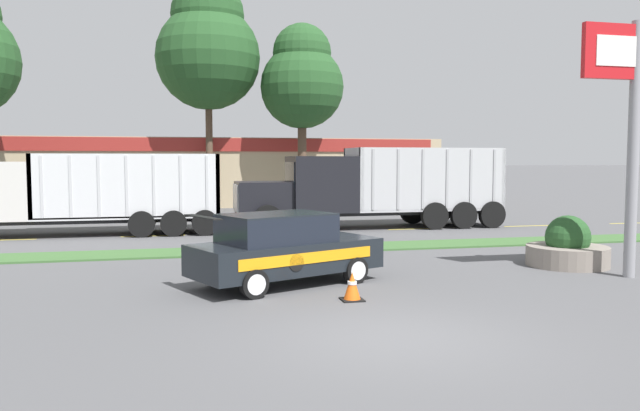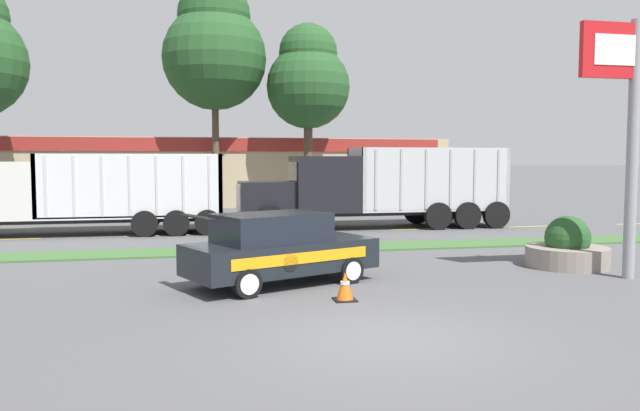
{
  "view_description": "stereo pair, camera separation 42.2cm",
  "coord_description": "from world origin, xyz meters",
  "px_view_note": "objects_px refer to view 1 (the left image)",
  "views": [
    {
      "loc": [
        -3.57,
        -9.55,
        2.93
      ],
      "look_at": [
        1.01,
        10.01,
        1.47
      ],
      "focal_mm": 35.0,
      "sensor_mm": 36.0,
      "label": 1
    },
    {
      "loc": [
        -3.16,
        -9.64,
        2.93
      ],
      "look_at": [
        1.01,
        10.01,
        1.47
      ],
      "focal_mm": 35.0,
      "sensor_mm": 36.0,
      "label": 2
    }
  ],
  "objects_px": {
    "dump_truck_lead": "(350,191)",
    "dump_truck_mid": "(24,198)",
    "store_sign_post": "(635,95)",
    "stone_planter": "(568,248)",
    "traffic_cone": "(352,286)",
    "rally_car": "(284,248)"
  },
  "relations": [
    {
      "from": "dump_truck_lead",
      "to": "store_sign_post",
      "type": "height_order",
      "value": "store_sign_post"
    },
    {
      "from": "dump_truck_lead",
      "to": "dump_truck_mid",
      "type": "xyz_separation_m",
      "value": [
        -12.93,
        -0.03,
        -0.11
      ]
    },
    {
      "from": "store_sign_post",
      "to": "traffic_cone",
      "type": "height_order",
      "value": "store_sign_post"
    },
    {
      "from": "rally_car",
      "to": "stone_planter",
      "type": "distance_m",
      "value": 8.17
    },
    {
      "from": "traffic_cone",
      "to": "store_sign_post",
      "type": "bearing_deg",
      "value": 6.95
    },
    {
      "from": "stone_planter",
      "to": "dump_truck_lead",
      "type": "bearing_deg",
      "value": 107.09
    },
    {
      "from": "stone_planter",
      "to": "traffic_cone",
      "type": "height_order",
      "value": "stone_planter"
    },
    {
      "from": "store_sign_post",
      "to": "stone_planter",
      "type": "bearing_deg",
      "value": 104.96
    },
    {
      "from": "dump_truck_lead",
      "to": "dump_truck_mid",
      "type": "relative_size",
      "value": 0.91
    },
    {
      "from": "store_sign_post",
      "to": "dump_truck_mid",
      "type": "bearing_deg",
      "value": 143.39
    },
    {
      "from": "traffic_cone",
      "to": "rally_car",
      "type": "bearing_deg",
      "value": 120.07
    },
    {
      "from": "rally_car",
      "to": "stone_planter",
      "type": "xyz_separation_m",
      "value": [
        8.13,
        0.81,
        -0.38
      ]
    },
    {
      "from": "dump_truck_lead",
      "to": "stone_planter",
      "type": "height_order",
      "value": "dump_truck_lead"
    },
    {
      "from": "stone_planter",
      "to": "dump_truck_mid",
      "type": "bearing_deg",
      "value": 146.88
    },
    {
      "from": "rally_car",
      "to": "store_sign_post",
      "type": "relative_size",
      "value": 0.77
    },
    {
      "from": "rally_car",
      "to": "traffic_cone",
      "type": "bearing_deg",
      "value": -59.93
    },
    {
      "from": "dump_truck_mid",
      "to": "stone_planter",
      "type": "relative_size",
      "value": 5.77
    },
    {
      "from": "store_sign_post",
      "to": "traffic_cone",
      "type": "xyz_separation_m",
      "value": [
        -7.5,
        -0.91,
        -4.25
      ]
    },
    {
      "from": "dump_truck_lead",
      "to": "rally_car",
      "type": "height_order",
      "value": "dump_truck_lead"
    },
    {
      "from": "stone_planter",
      "to": "traffic_cone",
      "type": "bearing_deg",
      "value": -158.66
    },
    {
      "from": "dump_truck_lead",
      "to": "traffic_cone",
      "type": "xyz_separation_m",
      "value": [
        -3.75,
        -13.33,
        -1.32
      ]
    },
    {
      "from": "rally_car",
      "to": "traffic_cone",
      "type": "height_order",
      "value": "rally_car"
    }
  ]
}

